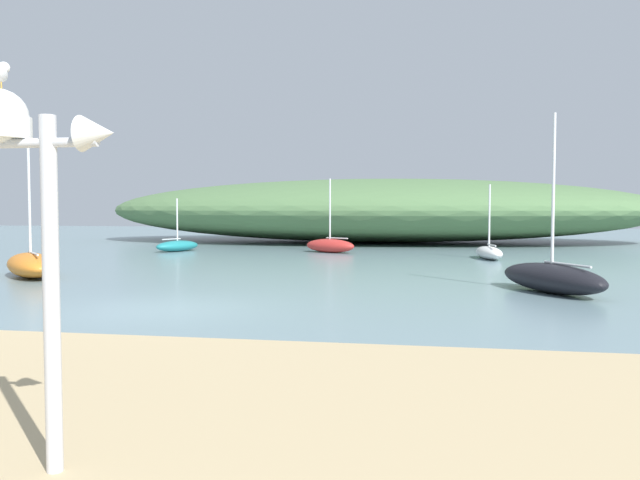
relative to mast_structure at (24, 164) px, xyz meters
name	(u,v)px	position (x,y,z in m)	size (l,w,h in m)	color
ground_plane	(161,310)	(-2.69, 8.24, -2.46)	(120.00, 120.00, 0.00)	gray
distant_hill	(376,210)	(-0.54, 36.81, -0.42)	(36.08, 15.28, 4.09)	#517547
mast_structure	(24,164)	(0.00, 0.00, 0.00)	(1.12, 0.44, 2.82)	silver
sailboat_far_left	(330,245)	(-1.88, 26.01, -2.11)	(2.90, 2.05, 3.62)	#B72D28
sailboat_inner_mooring	(552,277)	(6.01, 12.53, -2.07)	(2.80, 3.80, 4.57)	black
sailboat_far_right	(31,264)	(-9.43, 13.55, -2.07)	(3.49, 3.61, 4.64)	orange
sailboat_centre_water	(177,246)	(-9.61, 25.56, -2.18)	(1.97, 2.80, 2.67)	teal
sailboat_near_shore	(489,252)	(5.44, 23.34, -2.18)	(1.31, 3.22, 3.19)	white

